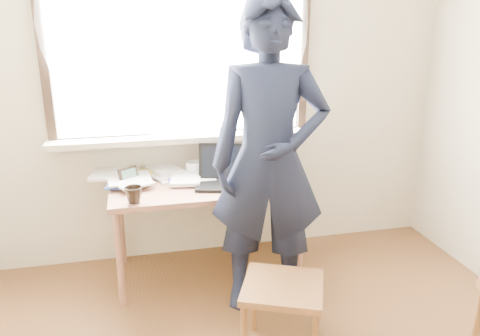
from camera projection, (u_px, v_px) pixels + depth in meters
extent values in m
cube|color=beige|center=(210.00, 82.00, 3.31)|extent=(3.50, 0.02, 2.60)
cube|color=white|center=(180.00, 38.00, 3.16)|extent=(1.70, 0.01, 1.30)
cube|color=black|center=(184.00, 137.00, 3.35)|extent=(1.82, 0.06, 0.06)
cube|color=black|center=(41.00, 40.00, 2.96)|extent=(0.06, 0.06, 1.30)
cube|color=black|center=(304.00, 37.00, 3.33)|extent=(0.06, 0.06, 1.30)
cube|color=beige|center=(185.00, 138.00, 3.28)|extent=(1.85, 0.20, 0.04)
cube|color=white|center=(181.00, 23.00, 3.06)|extent=(1.95, 0.02, 1.65)
cube|color=#926149|center=(206.00, 186.00, 3.14)|extent=(1.26, 0.63, 0.04)
cylinder|color=#926149|center=(120.00, 260.00, 2.86)|extent=(0.04, 0.04, 0.64)
cylinder|color=#926149|center=(121.00, 224.00, 3.36)|extent=(0.04, 0.04, 0.64)
cylinder|color=#926149|center=(300.00, 240.00, 3.11)|extent=(0.04, 0.04, 0.64)
cylinder|color=#926149|center=(276.00, 210.00, 3.61)|extent=(0.04, 0.04, 0.64)
cube|color=black|center=(225.00, 185.00, 3.08)|extent=(0.42, 0.34, 0.02)
cube|color=black|center=(226.00, 162.00, 3.17)|extent=(0.38, 0.17, 0.24)
cube|color=black|center=(226.00, 162.00, 3.17)|extent=(0.33, 0.14, 0.20)
cube|color=black|center=(225.00, 185.00, 3.07)|extent=(0.35, 0.23, 0.00)
imported|color=white|center=(195.00, 169.00, 3.28)|extent=(0.17, 0.17, 0.10)
imported|color=black|center=(134.00, 195.00, 2.79)|extent=(0.11, 0.11, 0.10)
ellipsoid|color=black|center=(268.00, 181.00, 3.12)|extent=(0.10, 0.07, 0.04)
cube|color=gold|center=(172.00, 176.00, 3.26)|extent=(0.27, 0.28, 0.01)
cube|color=#97331B|center=(161.00, 181.00, 3.14)|extent=(0.33, 0.28, 0.02)
cube|color=white|center=(118.00, 184.00, 3.09)|extent=(0.29, 0.34, 0.01)
cube|color=white|center=(169.00, 180.00, 3.14)|extent=(0.28, 0.29, 0.01)
cube|color=white|center=(193.00, 177.00, 3.18)|extent=(0.23, 0.24, 0.02)
cube|color=white|center=(195.00, 168.00, 3.39)|extent=(0.34, 0.36, 0.01)
cube|color=white|center=(105.00, 178.00, 3.14)|extent=(0.31, 0.35, 0.02)
cube|color=white|center=(168.00, 171.00, 3.26)|extent=(0.21, 0.27, 0.02)
cube|color=white|center=(137.00, 170.00, 3.30)|extent=(0.30, 0.30, 0.01)
cube|color=#97331B|center=(138.00, 169.00, 3.29)|extent=(0.30, 0.27, 0.02)
imported|color=white|center=(151.00, 178.00, 3.21)|extent=(0.28, 0.31, 0.02)
imported|color=white|center=(264.00, 168.00, 3.43)|extent=(0.16, 0.22, 0.02)
cube|color=black|center=(129.00, 177.00, 3.10)|extent=(0.12, 0.09, 0.11)
cube|color=#38632C|center=(129.00, 177.00, 3.10)|extent=(0.09, 0.07, 0.08)
cube|color=brown|center=(283.00, 287.00, 2.42)|extent=(0.53, 0.52, 0.04)
cylinder|color=brown|center=(254.00, 301.00, 2.67)|extent=(0.03, 0.03, 0.38)
cylinder|color=brown|center=(316.00, 307.00, 2.61)|extent=(0.03, 0.03, 0.38)
cylinder|color=brown|center=(477.00, 323.00, 2.45)|extent=(0.04, 0.04, 0.41)
imported|color=black|center=(269.00, 162.00, 2.72)|extent=(0.76, 0.58, 1.87)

